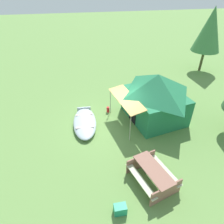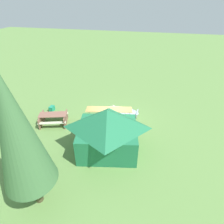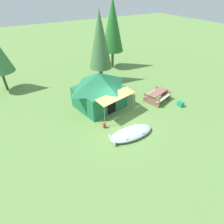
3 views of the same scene
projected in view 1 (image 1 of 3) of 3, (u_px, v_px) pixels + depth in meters
ground_plane at (111, 123)px, 11.49m from camera, size 80.00×80.00×0.00m
beached_rowboat at (85, 122)px, 11.23m from camera, size 2.99×1.39×0.37m
canvas_cabin_tent at (156, 96)px, 11.19m from camera, size 3.99×4.32×2.74m
picnic_table at (153, 174)px, 7.97m from camera, size 2.21×1.91×0.80m
cooler_box at (120, 209)px, 7.09m from camera, size 0.31×0.46×0.40m
fuel_can at (108, 110)px, 12.32m from camera, size 0.24×0.24×0.35m
pine_tree_far_center at (210, 29)px, 15.75m from camera, size 2.27×2.27×5.16m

